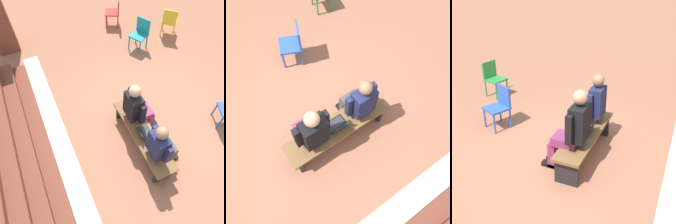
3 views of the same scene
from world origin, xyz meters
The scene contains 7 objects.
ground_plane centered at (0.00, 0.00, 0.00)m, with size 60.00×60.00×0.00m, color #9E6047.
bench centered at (-0.29, 0.24, 0.35)m, with size 1.80×0.44×0.45m.
person_student centered at (-0.76, 0.17, 0.71)m, with size 0.53×0.67×1.33m.
person_adult centered at (0.12, 0.17, 0.73)m, with size 0.56×0.71×1.38m.
laptop centered at (-0.30, 0.25, 0.50)m, with size 0.32×0.29×0.21m.
plastic_chair_foreground centered at (-1.89, -2.68, 0.48)m, with size 0.50×0.50×0.84m.
plastic_chair_by_pillar centered at (-0.63, -1.65, 0.48)m, with size 0.55×0.55×0.84m.
Camera 3 is at (3.94, 1.67, 3.07)m, focal length 50.00 mm.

